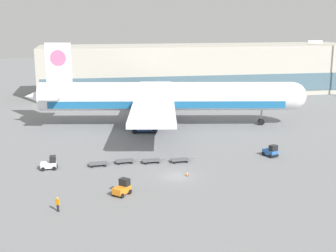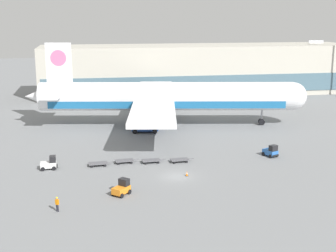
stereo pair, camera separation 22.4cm
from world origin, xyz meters
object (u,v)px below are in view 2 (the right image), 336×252
at_px(airplane_main, 163,97).
at_px(baggage_tug_foreground, 271,151).
at_px(baggage_tug_far, 50,163).
at_px(baggage_dolly_lead, 98,163).
at_px(traffic_cone_near, 187,174).
at_px(baggage_dolly_third, 151,160).
at_px(scissor_lift_loader, 145,123).
at_px(baggage_dolly_second, 125,161).
at_px(ground_crew_near, 57,203).
at_px(baggage_tug_mid, 122,188).
at_px(baggage_dolly_trail, 180,160).

bearing_deg(airplane_main, baggage_tug_foreground, -52.12).
xyz_separation_m(airplane_main, baggage_tug_far, (-21.30, -25.41, -4.96)).
xyz_separation_m(airplane_main, baggage_tug_foreground, (13.57, -25.08, -4.96)).
relative_size(baggage_dolly_lead, traffic_cone_near, 5.18).
bearing_deg(baggage_tug_foreground, baggage_dolly_third, -113.23).
relative_size(airplane_main, baggage_dolly_lead, 15.41).
distance_m(scissor_lift_loader, baggage_dolly_second, 20.10).
distance_m(baggage_dolly_second, ground_crew_near, 19.42).
height_order(baggage_dolly_second, ground_crew_near, ground_crew_near).
bearing_deg(ground_crew_near, scissor_lift_loader, 102.87).
xyz_separation_m(baggage_tug_foreground, baggage_tug_far, (-34.88, -0.33, 0.00)).
bearing_deg(scissor_lift_loader, ground_crew_near, -102.93).
xyz_separation_m(baggage_tug_mid, baggage_dolly_trail, (9.93, 12.01, -0.49)).
bearing_deg(baggage_tug_mid, baggage_tug_far, 81.39).
bearing_deg(scissor_lift_loader, baggage_dolly_third, -85.10).
bearing_deg(baggage_tug_mid, baggage_tug_foreground, -21.59).
bearing_deg(ground_crew_near, baggage_tug_mid, 62.45).
xyz_separation_m(scissor_lift_loader, baggage_tug_foreground, (17.99, -19.90, -0.98)).
bearing_deg(baggage_tug_far, baggage_tug_foreground, -1.48).
relative_size(airplane_main, baggage_tug_mid, 20.90).
distance_m(baggage_tug_mid, baggage_dolly_second, 13.10).
bearing_deg(baggage_dolly_third, traffic_cone_near, -63.00).
bearing_deg(baggage_dolly_second, ground_crew_near, -122.52).
relative_size(baggage_tug_foreground, baggage_dolly_lead, 0.74).
relative_size(airplane_main, baggage_dolly_second, 15.41).
relative_size(ground_crew_near, traffic_cone_near, 2.51).
xyz_separation_m(baggage_dolly_trail, ground_crew_near, (-17.78, -16.04, 0.69)).
relative_size(baggage_tug_foreground, baggage_dolly_trail, 0.74).
relative_size(baggage_tug_mid, baggage_dolly_lead, 0.74).
bearing_deg(airplane_main, scissor_lift_loader, -121.02).
height_order(scissor_lift_loader, baggage_dolly_third, scissor_lift_loader).
relative_size(baggage_tug_foreground, baggage_dolly_third, 0.74).
height_order(baggage_tug_foreground, baggage_dolly_third, baggage_tug_foreground).
relative_size(baggage_dolly_second, traffic_cone_near, 5.18).
xyz_separation_m(baggage_tug_mid, baggage_dolly_third, (5.52, 12.44, -0.49)).
height_order(scissor_lift_loader, baggage_dolly_trail, scissor_lift_loader).
xyz_separation_m(airplane_main, scissor_lift_loader, (-4.42, -5.18, -3.98)).
relative_size(baggage_tug_mid, baggage_dolly_trail, 0.74).
height_order(baggage_tug_mid, ground_crew_near, baggage_tug_mid).
distance_m(airplane_main, baggage_tug_mid, 39.47).
bearing_deg(baggage_tug_far, baggage_tug_mid, -52.84).
relative_size(baggage_tug_mid, ground_crew_near, 1.52).
bearing_deg(baggage_tug_far, airplane_main, 48.00).
bearing_deg(baggage_dolly_trail, traffic_cone_near, -96.27).
bearing_deg(baggage_tug_far, traffic_cone_near, -20.50).
bearing_deg(baggage_tug_foreground, airplane_main, -174.55).
height_order(baggage_tug_foreground, baggage_dolly_second, baggage_tug_foreground).
height_order(baggage_tug_far, traffic_cone_near, baggage_tug_far).
distance_m(baggage_tug_mid, ground_crew_near, 8.82).
xyz_separation_m(scissor_lift_loader, baggage_dolly_lead, (-9.73, -19.93, -1.47)).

